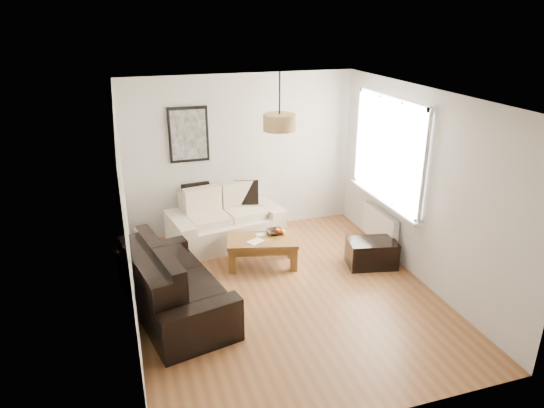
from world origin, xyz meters
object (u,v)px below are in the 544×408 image
object	(u,v)px
ottoman	(372,253)
loveseat_cream	(225,217)
coffee_table	(262,252)
sofa_leather	(174,281)

from	to	relation	value
ottoman	loveseat_cream	bearing A→B (deg)	142.58
loveseat_cream	coffee_table	bearing A→B (deg)	-79.46
loveseat_cream	sofa_leather	world-z (taller)	loveseat_cream
loveseat_cream	ottoman	world-z (taller)	loveseat_cream
loveseat_cream	ottoman	distance (m)	2.36
loveseat_cream	sofa_leather	bearing A→B (deg)	-130.45
sofa_leather	ottoman	xyz separation A→B (m)	(2.88, 0.32, -0.22)
coffee_table	ottoman	size ratio (longest dim) A/B	1.46
loveseat_cream	sofa_leather	size ratio (longest dim) A/B	0.90
coffee_table	ottoman	world-z (taller)	coffee_table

